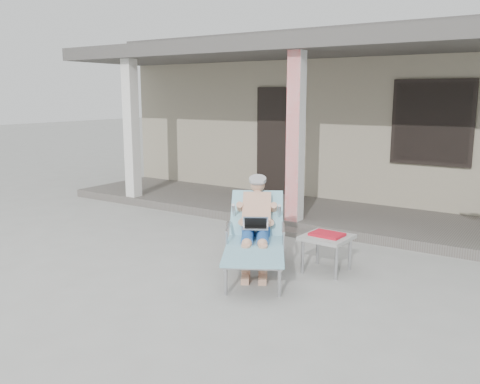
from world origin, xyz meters
The scene contains 7 objects.
ground centered at (0.00, 0.00, 0.00)m, with size 60.00×60.00×0.00m, color #9E9E99.
house centered at (0.00, 6.50, 1.67)m, with size 10.40×5.40×3.30m.
porch_deck centered at (0.00, 3.00, 0.07)m, with size 10.00×2.00×0.15m, color #605B56.
porch_overhang centered at (0.00, 2.95, 2.79)m, with size 10.00×2.30×2.85m.
porch_step centered at (0.00, 1.85, 0.04)m, with size 2.00×0.30×0.07m, color #605B56.
lounger centered at (0.47, 0.21, 0.71)m, with size 1.41×1.81×1.15m.
side_table centered at (1.23, 0.60, 0.40)m, with size 0.57×0.57×0.48m.
Camera 1 is at (3.55, -4.88, 2.11)m, focal length 38.00 mm.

